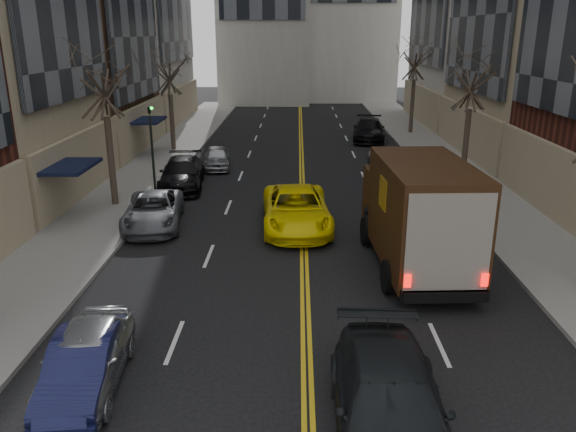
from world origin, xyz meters
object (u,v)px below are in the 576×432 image
Objects in this scene: taxi at (296,209)px; pedestrian at (367,227)px; observer_sedan at (390,407)px; ups_truck at (418,215)px.

pedestrian is at bearing -41.53° from taxi.
taxi is at bearing 31.47° from pedestrian.
observer_sedan is 0.95× the size of taxi.
taxi reaches higher than pedestrian.
taxi is at bearing 131.79° from ups_truck.
observer_sedan is at bearing 155.17° from pedestrian.
ups_truck is 4.50× the size of pedestrian.
ups_truck is at bearing 76.98° from observer_sedan.
observer_sedan and pedestrian have the same top height.
observer_sedan is (-2.23, -8.72, -1.15)m from ups_truck.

